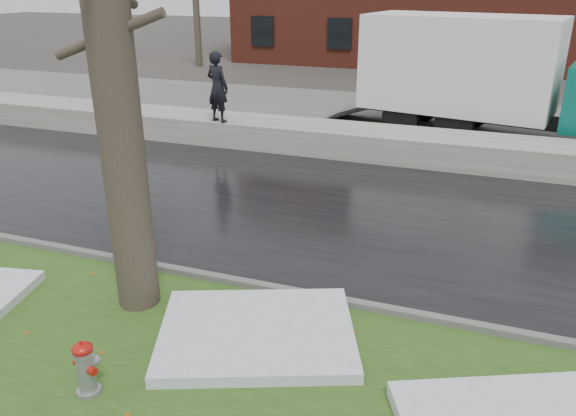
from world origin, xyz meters
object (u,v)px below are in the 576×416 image
(fire_hydrant, at_px, (85,366))
(box_truck, at_px, (497,76))
(worker, at_px, (218,87))
(tree, at_px, (110,41))

(fire_hydrant, bearing_deg, box_truck, 88.94)
(fire_hydrant, distance_m, worker, 10.58)
(fire_hydrant, height_order, worker, worker)
(tree, relative_size, box_truck, 0.70)
(tree, height_order, worker, tree)
(box_truck, xyz_separation_m, worker, (-7.33, -3.65, -0.15))
(tree, bearing_deg, worker, 108.05)
(worker, bearing_deg, box_truck, -135.73)
(fire_hydrant, xyz_separation_m, worker, (-3.22, 9.99, 1.31))
(box_truck, height_order, worker, box_truck)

